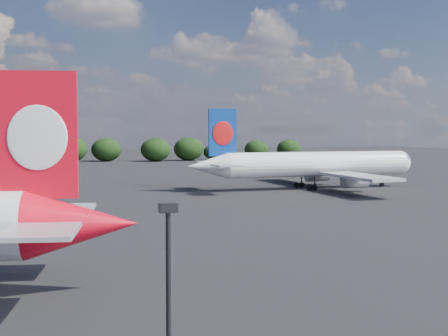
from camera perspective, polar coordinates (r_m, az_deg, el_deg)
name	(u,v)px	position (r m, az deg, el deg)	size (l,w,h in m)	color
ground	(0,207)	(95.00, -19.81, -3.37)	(500.00, 500.00, 0.00)	black
china_southern_airliner	(309,165)	(116.92, 7.81, 0.28)	(45.20, 42.96, 14.76)	white
apron_lamp_post	(169,327)	(19.72, -5.07, -14.25)	(0.55, 0.30, 8.84)	black
billboard_yellow	(30,151)	(216.90, -17.35, 1.47)	(5.00, 0.30, 5.50)	yellow
horizon_treeline	(18,151)	(214.40, -18.34, 1.45)	(207.93, 15.32, 9.24)	black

